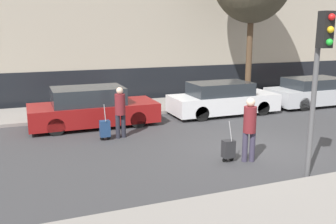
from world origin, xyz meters
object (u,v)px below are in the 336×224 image
object	(u,v)px
pedestrian_right	(250,126)
parked_bicycle	(216,91)
parked_car_2	(316,92)
traffic_light	(320,63)
trolley_right	(228,149)
parked_car_1	(223,99)
trolley_left	(105,129)
parked_car_0	(92,108)
pedestrian_left	(120,109)

from	to	relation	value
pedestrian_right	parked_bicycle	world-z (taller)	pedestrian_right
parked_car_2	traffic_light	xyz separation A→B (m)	(-6.53, -7.03, 2.16)
parked_car_2	parked_bicycle	bearing A→B (deg)	144.72
traffic_light	parked_bicycle	bearing A→B (deg)	74.57
trolley_right	traffic_light	size ratio (longest dim) A/B	0.29
parked_car_1	parked_bicycle	world-z (taller)	parked_car_1
pedestrian_right	trolley_left	bearing A→B (deg)	152.67
parked_car_2	trolley_right	xyz separation A→B (m)	(-7.79, -5.28, -0.27)
traffic_light	parked_car_0	bearing A→B (deg)	119.86
parked_car_2	parked_bicycle	xyz separation A→B (m)	(-3.84, 2.72, -0.13)
parked_car_0	parked_car_1	size ratio (longest dim) A/B	1.02
pedestrian_right	parked_bicycle	xyz separation A→B (m)	(3.43, 8.18, -0.51)
pedestrian_left	pedestrian_right	distance (m)	4.39
parked_bicycle	parked_car_0	bearing A→B (deg)	-157.31
trolley_right	parked_car_0	bearing A→B (deg)	117.70
parked_car_0	trolley_right	distance (m)	5.89
traffic_light	trolley_left	bearing A→B (deg)	128.51
parked_car_1	traffic_light	distance (m)	7.38
pedestrian_left	parked_car_0	bearing A→B (deg)	98.15
parked_car_0	parked_car_1	xyz separation A→B (m)	(5.47, -0.04, -0.03)
pedestrian_right	traffic_light	world-z (taller)	traffic_light
parked_car_0	traffic_light	bearing A→B (deg)	-60.14
pedestrian_right	traffic_light	distance (m)	2.49
pedestrian_right	traffic_light	size ratio (longest dim) A/B	0.45
parked_car_0	parked_bicycle	size ratio (longest dim) A/B	2.62
pedestrian_right	trolley_right	distance (m)	0.85
trolley_left	pedestrian_right	distance (m)	4.71
trolley_left	trolley_right	world-z (taller)	trolley_left
trolley_left	parked_car_2	bearing A→B (deg)	11.16
trolley_right	parked_car_1	bearing A→B (deg)	62.12
parked_car_0	trolley_left	bearing A→B (deg)	-88.76
parked_car_2	parked_bicycle	size ratio (longest dim) A/B	2.63
parked_car_0	trolley_left	xyz separation A→B (m)	(0.04, -1.99, -0.30)
trolley_left	pedestrian_left	bearing A→B (deg)	9.01
parked_car_0	parked_car_2	distance (m)	10.52
pedestrian_left	trolley_left	world-z (taller)	pedestrian_left
parked_car_1	traffic_light	world-z (taller)	traffic_light
pedestrian_left	trolley_right	xyz separation A→B (m)	(2.15, -3.30, -0.60)
pedestrian_right	trolley_right	size ratio (longest dim) A/B	1.54
parked_car_1	trolley_right	bearing A→B (deg)	-117.88
traffic_light	parked_car_1	bearing A→B (deg)	77.95
pedestrian_right	parked_bicycle	size ratio (longest dim) A/B	0.99
trolley_left	traffic_light	world-z (taller)	traffic_light
pedestrian_left	pedestrian_right	size ratio (longest dim) A/B	0.96
trolley_right	traffic_light	bearing A→B (deg)	-54.24
trolley_right	parked_bicycle	xyz separation A→B (m)	(3.95, 8.00, 0.13)
parked_car_0	pedestrian_left	size ratio (longest dim) A/B	2.74
pedestrian_left	pedestrian_right	xyz separation A→B (m)	(2.67, -3.48, 0.04)
parked_bicycle	parked_car_2	bearing A→B (deg)	-35.28
trolley_left	traffic_light	size ratio (longest dim) A/B	0.30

